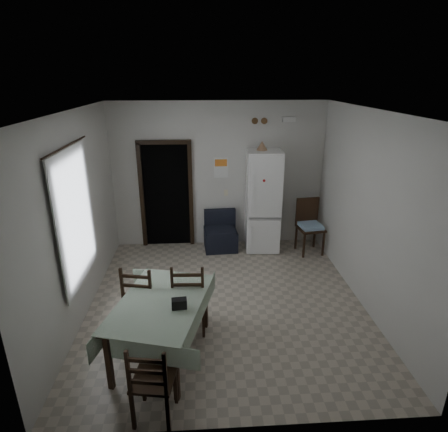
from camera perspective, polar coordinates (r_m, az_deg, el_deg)
ground at (r=6.03m, az=0.31°, el=-12.89°), size 4.50×4.50×0.00m
ceiling at (r=5.05m, az=0.37°, el=15.74°), size 4.20×4.50×0.02m
wall_back at (r=7.51m, az=-0.85°, el=6.13°), size 4.20×0.02×2.90m
wall_front at (r=3.36m, az=3.06°, el=-13.39°), size 4.20×0.02×2.90m
wall_left at (r=5.64m, az=-21.49°, el=-0.36°), size 0.02×4.50×2.90m
wall_right at (r=5.89m, az=21.17°, el=0.57°), size 0.02×4.50×2.90m
doorway at (r=7.84m, az=-8.62°, el=3.55°), size 1.06×0.52×2.22m
window_recess at (r=5.44m, az=-22.72°, el=-0.14°), size 0.10×1.20×1.60m
curtain at (r=5.41m, az=-21.62°, el=-0.11°), size 0.02×1.45×1.85m
curtain_rod at (r=5.17m, az=-22.90°, el=9.79°), size 0.02×1.60×0.02m
calendar at (r=7.46m, az=-0.47°, el=7.37°), size 0.28×0.02×0.40m
calendar_image at (r=7.44m, az=-0.47°, el=8.11°), size 0.24×0.01×0.14m
light_switch at (r=7.61m, az=0.30°, el=3.57°), size 0.08×0.02×0.12m
vent_left at (r=7.37m, az=4.72°, el=14.24°), size 0.12×0.03×0.12m
vent_right at (r=7.40m, az=6.15°, el=14.22°), size 0.12×0.03×0.12m
emergency_light at (r=7.47m, az=9.86°, el=14.33°), size 0.25×0.07×0.09m
fridge at (r=7.42m, az=5.94°, el=2.26°), size 0.69×0.69×2.01m
tan_cone at (r=7.18m, az=5.83°, el=10.62°), size 0.23×0.23×0.17m
navy_seat at (r=7.55m, az=-0.54°, el=-2.31°), size 0.68×0.66×0.77m
corner_chair at (r=7.54m, az=13.05°, el=-1.66°), size 0.53×0.53×1.08m
dining_table at (r=4.91m, az=-9.39°, el=-16.54°), size 1.33×1.69×0.78m
black_bag at (r=4.51m, az=-6.84°, el=-13.11°), size 0.19×0.12×0.12m
dining_chair_far_left at (r=5.31m, az=-12.29°, el=-11.86°), size 0.52×0.52×1.03m
dining_chair_far_right at (r=5.21m, az=-5.32°, el=-11.95°), size 0.48×0.48×1.06m
dining_chair_near_head at (r=4.15m, az=-10.71°, el=-23.19°), size 0.47×0.47×0.97m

